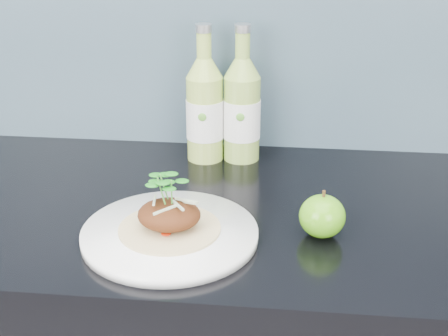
{
  "coord_description": "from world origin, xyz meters",
  "views": [
    {
      "loc": [
        0.11,
        0.72,
        1.4
      ],
      "look_at": [
        0.01,
        1.63,
        1.0
      ],
      "focal_mm": 50.0,
      "sensor_mm": 36.0,
      "label": 1
    }
  ],
  "objects_px": {
    "dinner_plate": "(170,234)",
    "green_apple": "(322,216)",
    "cider_bottle_right": "(242,110)",
    "cider_bottle_left": "(205,110)"
  },
  "relations": [
    {
      "from": "green_apple",
      "to": "cider_bottle_right",
      "type": "distance_m",
      "value": 0.35
    },
    {
      "from": "cider_bottle_left",
      "to": "cider_bottle_right",
      "type": "xyz_separation_m",
      "value": [
        0.07,
        0.01,
        0.0
      ]
    },
    {
      "from": "dinner_plate",
      "to": "cider_bottle_left",
      "type": "bearing_deg",
      "value": 87.97
    },
    {
      "from": "dinner_plate",
      "to": "cider_bottle_left",
      "type": "relative_size",
      "value": 1.22
    },
    {
      "from": "dinner_plate",
      "to": "green_apple",
      "type": "distance_m",
      "value": 0.24
    },
    {
      "from": "green_apple",
      "to": "cider_bottle_left",
      "type": "bearing_deg",
      "value": 127.61
    },
    {
      "from": "cider_bottle_right",
      "to": "cider_bottle_left",
      "type": "bearing_deg",
      "value": -167.17
    },
    {
      "from": "dinner_plate",
      "to": "green_apple",
      "type": "bearing_deg",
      "value": 8.48
    },
    {
      "from": "dinner_plate",
      "to": "cider_bottle_right",
      "type": "distance_m",
      "value": 0.36
    },
    {
      "from": "dinner_plate",
      "to": "cider_bottle_right",
      "type": "bearing_deg",
      "value": 75.83
    }
  ]
}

